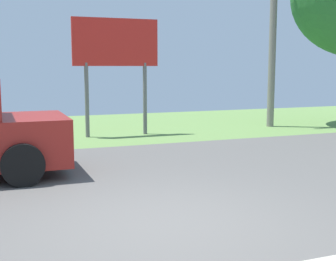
# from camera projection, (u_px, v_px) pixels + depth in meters

# --- Properties ---
(ground_plane) EXTENTS (40.00, 22.00, 0.20)m
(ground_plane) POSITION_uv_depth(u_px,v_px,m) (112.00, 177.00, 8.92)
(ground_plane) COLOR #565451
(utility_pole) EXTENTS (1.80, 0.24, 7.14)m
(utility_pole) POSITION_uv_depth(u_px,v_px,m) (273.00, 17.00, 15.60)
(utility_pole) COLOR gray
(utility_pole) RESTS_ON ground_plane
(roadside_billboard) EXTENTS (2.60, 0.12, 3.50)m
(roadside_billboard) POSITION_uv_depth(u_px,v_px,m) (116.00, 51.00, 13.64)
(roadside_billboard) COLOR slate
(roadside_billboard) RESTS_ON ground_plane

